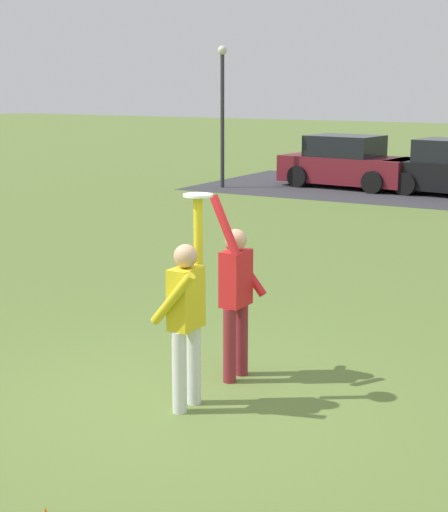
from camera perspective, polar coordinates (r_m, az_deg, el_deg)
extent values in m
plane|color=olive|center=(8.35, -2.26, -10.09)|extent=(120.00, 120.00, 0.00)
cylinder|color=silver|center=(7.93, -3.16, -8.16)|extent=(0.14, 0.14, 0.82)
cylinder|color=silver|center=(8.13, -2.13, -7.62)|extent=(0.14, 0.14, 0.82)
cube|color=gold|center=(7.81, -2.69, -2.99)|extent=(0.23, 0.36, 0.60)
sphere|color=tan|center=(7.72, -2.72, -0.01)|extent=(0.23, 0.23, 0.23)
cylinder|color=gold|center=(7.62, -3.63, -3.02)|extent=(0.49, 0.10, 0.56)
cylinder|color=gold|center=(7.86, -1.83, 1.82)|extent=(0.09, 0.09, 0.66)
cylinder|color=maroon|center=(8.91, 1.25, -5.84)|extent=(0.14, 0.14, 0.82)
cylinder|color=maroon|center=(8.69, 0.39, -6.30)|extent=(0.14, 0.14, 0.82)
cube|color=red|center=(8.60, 0.84, -1.57)|extent=(0.23, 0.36, 0.60)
sphere|color=tan|center=(8.52, 0.85, 1.15)|extent=(0.23, 0.23, 0.23)
cylinder|color=red|center=(8.78, 1.58, -0.97)|extent=(0.49, 0.10, 0.56)
cylinder|color=red|center=(8.29, 0.07, 2.14)|extent=(0.36, 0.09, 0.64)
cylinder|color=white|center=(7.81, -1.85, 4.29)|extent=(0.29, 0.29, 0.02)
cube|color=maroon|center=(25.45, 8.73, 6.03)|extent=(4.27, 2.22, 0.80)
cube|color=black|center=(25.45, 8.48, 7.67)|extent=(2.26, 1.85, 0.64)
cylinder|color=black|center=(25.74, 12.18, 5.48)|extent=(0.68, 0.29, 0.66)
cylinder|color=black|center=(24.10, 10.41, 5.12)|extent=(0.68, 0.29, 0.66)
cylinder|color=black|center=(26.86, 7.20, 5.91)|extent=(0.68, 0.29, 0.66)
cylinder|color=black|center=(25.29, 5.19, 5.58)|extent=(0.68, 0.29, 0.66)
cylinder|color=black|center=(25.55, 14.27, 5.33)|extent=(0.68, 0.29, 0.66)
cylinder|color=black|center=(23.88, 12.62, 4.96)|extent=(0.68, 0.29, 0.66)
cylinder|color=#2D2D33|center=(24.99, -0.11, 9.40)|extent=(0.12, 0.12, 4.00)
sphere|color=silver|center=(24.99, -0.12, 14.26)|extent=(0.28, 0.28, 0.28)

